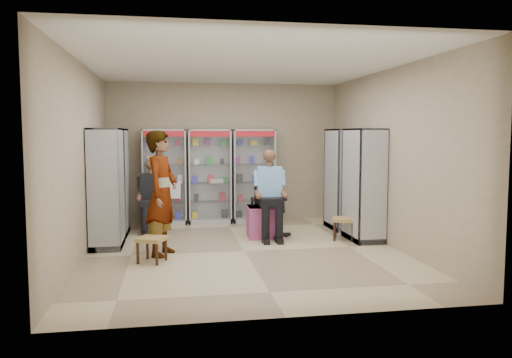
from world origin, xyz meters
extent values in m
plane|color=#C3B287|center=(0.00, 0.00, 0.00)|extent=(6.00, 6.00, 0.00)
cube|color=tan|center=(0.00, 3.00, 1.50)|extent=(5.00, 0.02, 3.00)
cube|color=tan|center=(0.00, -3.00, 1.50)|extent=(5.00, 0.02, 3.00)
cube|color=tan|center=(-2.50, 0.00, 1.50)|extent=(0.02, 6.00, 3.00)
cube|color=tan|center=(2.50, 0.00, 1.50)|extent=(0.02, 6.00, 3.00)
cube|color=white|center=(0.00, 0.00, 3.00)|extent=(5.00, 6.00, 0.02)
cube|color=silver|center=(-1.30, 2.73, 1.00)|extent=(0.90, 0.50, 2.00)
cube|color=silver|center=(-0.35, 2.73, 1.00)|extent=(0.90, 0.50, 2.00)
cube|color=silver|center=(0.60, 2.73, 1.00)|extent=(0.90, 0.50, 2.00)
cube|color=#A2A4A9|center=(2.23, 1.60, 1.00)|extent=(0.90, 0.50, 2.00)
cube|color=#B7BABF|center=(2.23, 0.50, 1.00)|extent=(0.90, 0.50, 2.00)
cube|color=silver|center=(-2.23, 1.80, 1.00)|extent=(0.90, 0.50, 2.00)
cube|color=silver|center=(-2.23, 0.70, 1.00)|extent=(0.90, 0.50, 2.00)
cube|color=black|center=(-1.55, 2.00, 0.47)|extent=(0.42, 0.42, 0.94)
cube|color=black|center=(0.60, 1.01, 0.60)|extent=(0.69, 0.69, 1.19)
cube|color=#B94A92|center=(0.52, 1.04, 0.29)|extent=(0.63, 0.60, 0.58)
cylinder|color=#561507|center=(0.49, 1.09, 0.63)|extent=(0.07, 0.07, 0.10)
cube|color=olive|center=(1.90, 0.57, 0.20)|extent=(0.52, 0.52, 0.40)
cube|color=#A17D44|center=(-1.45, -0.47, 0.19)|extent=(0.51, 0.51, 0.38)
imported|color=#959598|center=(-1.30, -0.03, 0.98)|extent=(0.70, 0.84, 1.96)
camera|label=1|loc=(-1.15, -7.90, 1.90)|focal=35.00mm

